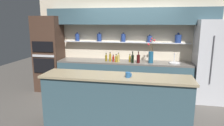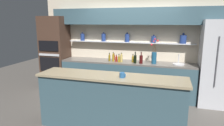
{
  "view_description": "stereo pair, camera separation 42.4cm",
  "coord_description": "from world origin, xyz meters",
  "px_view_note": "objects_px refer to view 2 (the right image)",
  "views": [
    {
      "loc": [
        0.59,
        -3.93,
        1.96
      ],
      "look_at": [
        -0.24,
        0.34,
        1.05
      ],
      "focal_mm": 32.0,
      "sensor_mm": 36.0,
      "label": 1
    },
    {
      "loc": [
        1.0,
        -3.82,
        1.96
      ],
      "look_at": [
        -0.24,
        0.34,
        1.05
      ],
      "focal_mm": 32.0,
      "sensor_mm": 36.0,
      "label": 2
    }
  ],
  "objects_px": {
    "bottle_oil_4": "(109,58)",
    "bottle_sauce_8": "(114,57)",
    "bottle_wine_0": "(135,59)",
    "bottle_sauce_3": "(116,59)",
    "oven_tower": "(55,53)",
    "bottle_oil_1": "(113,58)",
    "bottle_wine_2": "(141,59)",
    "sink_fixture": "(179,64)",
    "bottle_spirit_7": "(121,58)",
    "bottle_oil_6": "(119,59)",
    "refrigerator": "(221,64)",
    "coffee_mug": "(122,75)",
    "bottle_oil_5": "(133,59)",
    "flower_vase": "(154,56)"
  },
  "relations": [
    {
      "from": "bottle_sauce_3",
      "to": "bottle_spirit_7",
      "type": "height_order",
      "value": "bottle_spirit_7"
    },
    {
      "from": "bottle_oil_5",
      "to": "coffee_mug",
      "type": "relative_size",
      "value": 1.96
    },
    {
      "from": "bottle_spirit_7",
      "to": "oven_tower",
      "type": "bearing_deg",
      "value": 177.71
    },
    {
      "from": "bottle_oil_4",
      "to": "bottle_spirit_7",
      "type": "relative_size",
      "value": 0.91
    },
    {
      "from": "bottle_oil_4",
      "to": "coffee_mug",
      "type": "xyz_separation_m",
      "value": [
        0.79,
        -1.82,
        0.06
      ]
    },
    {
      "from": "bottle_spirit_7",
      "to": "bottle_oil_4",
      "type": "bearing_deg",
      "value": 174.26
    },
    {
      "from": "bottle_oil_4",
      "to": "bottle_sauce_8",
      "type": "relative_size",
      "value": 1.23
    },
    {
      "from": "flower_vase",
      "to": "coffee_mug",
      "type": "relative_size",
      "value": 5.94
    },
    {
      "from": "oven_tower",
      "to": "flower_vase",
      "type": "xyz_separation_m",
      "value": [
        2.85,
        -0.05,
        0.06
      ]
    },
    {
      "from": "bottle_wine_0",
      "to": "bottle_sauce_8",
      "type": "relative_size",
      "value": 1.67
    },
    {
      "from": "bottle_wine_2",
      "to": "bottle_spirit_7",
      "type": "xyz_separation_m",
      "value": [
        -0.52,
        0.05,
        -0.01
      ]
    },
    {
      "from": "oven_tower",
      "to": "bottle_oil_1",
      "type": "distance_m",
      "value": 1.79
    },
    {
      "from": "refrigerator",
      "to": "bottle_oil_6",
      "type": "height_order",
      "value": "refrigerator"
    },
    {
      "from": "refrigerator",
      "to": "flower_vase",
      "type": "relative_size",
      "value": 3.13
    },
    {
      "from": "refrigerator",
      "to": "bottle_sauce_8",
      "type": "xyz_separation_m",
      "value": [
        -2.62,
        0.19,
        -0.01
      ]
    },
    {
      "from": "bottle_oil_4",
      "to": "bottle_spirit_7",
      "type": "bearing_deg",
      "value": -5.74
    },
    {
      "from": "bottle_wine_2",
      "to": "bottle_sauce_8",
      "type": "relative_size",
      "value": 1.69
    },
    {
      "from": "bottle_oil_5",
      "to": "bottle_spirit_7",
      "type": "xyz_separation_m",
      "value": [
        -0.3,
        -0.05,
        0.02
      ]
    },
    {
      "from": "bottle_oil_1",
      "to": "bottle_oil_5",
      "type": "relative_size",
      "value": 1.16
    },
    {
      "from": "sink_fixture",
      "to": "bottle_wine_0",
      "type": "xyz_separation_m",
      "value": [
        -1.05,
        -0.16,
        0.09
      ]
    },
    {
      "from": "oven_tower",
      "to": "flower_vase",
      "type": "distance_m",
      "value": 2.85
    },
    {
      "from": "bottle_wine_0",
      "to": "bottle_sauce_3",
      "type": "distance_m",
      "value": 0.52
    },
    {
      "from": "bottle_oil_1",
      "to": "bottle_sauce_8",
      "type": "distance_m",
      "value": 0.22
    },
    {
      "from": "oven_tower",
      "to": "coffee_mug",
      "type": "relative_size",
      "value": 19.5
    },
    {
      "from": "bottle_oil_1",
      "to": "bottle_sauce_8",
      "type": "height_order",
      "value": "bottle_oil_1"
    },
    {
      "from": "sink_fixture",
      "to": "bottle_oil_6",
      "type": "height_order",
      "value": "sink_fixture"
    },
    {
      "from": "sink_fixture",
      "to": "bottle_oil_1",
      "type": "relative_size",
      "value": 1.16
    },
    {
      "from": "bottle_sauce_8",
      "to": "bottle_oil_1",
      "type": "bearing_deg",
      "value": -80.05
    },
    {
      "from": "refrigerator",
      "to": "flower_vase",
      "type": "xyz_separation_m",
      "value": [
        -1.53,
        -0.02,
        0.1
      ]
    },
    {
      "from": "refrigerator",
      "to": "oven_tower",
      "type": "distance_m",
      "value": 4.37
    },
    {
      "from": "refrigerator",
      "to": "bottle_oil_6",
      "type": "distance_m",
      "value": 2.41
    },
    {
      "from": "sink_fixture",
      "to": "bottle_spirit_7",
      "type": "xyz_separation_m",
      "value": [
        -1.43,
        -0.09,
        0.08
      ]
    },
    {
      "from": "bottle_spirit_7",
      "to": "coffee_mug",
      "type": "height_order",
      "value": "bottle_spirit_7"
    },
    {
      "from": "bottle_wine_0",
      "to": "bottle_wine_2",
      "type": "height_order",
      "value": "bottle_wine_2"
    },
    {
      "from": "refrigerator",
      "to": "bottle_wine_2",
      "type": "height_order",
      "value": "refrigerator"
    },
    {
      "from": "refrigerator",
      "to": "bottle_oil_1",
      "type": "distance_m",
      "value": 2.59
    },
    {
      "from": "bottle_oil_1",
      "to": "bottle_sauce_3",
      "type": "bearing_deg",
      "value": -2.16
    },
    {
      "from": "refrigerator",
      "to": "bottle_wine_2",
      "type": "xyz_separation_m",
      "value": [
        -1.84,
        -0.09,
        0.03
      ]
    },
    {
      "from": "sink_fixture",
      "to": "bottle_wine_0",
      "type": "height_order",
      "value": "bottle_wine_0"
    },
    {
      "from": "bottle_wine_2",
      "to": "sink_fixture",
      "type": "bearing_deg",
      "value": 8.87
    },
    {
      "from": "bottle_oil_5",
      "to": "bottle_spirit_7",
      "type": "distance_m",
      "value": 0.3
    },
    {
      "from": "bottle_wine_2",
      "to": "bottle_oil_5",
      "type": "distance_m",
      "value": 0.25
    },
    {
      "from": "bottle_spirit_7",
      "to": "bottle_oil_6",
      "type": "bearing_deg",
      "value": -133.31
    },
    {
      "from": "oven_tower",
      "to": "bottle_oil_4",
      "type": "xyz_separation_m",
      "value": [
        1.68,
        -0.05,
        -0.04
      ]
    },
    {
      "from": "bottle_wine_0",
      "to": "bottle_wine_2",
      "type": "relative_size",
      "value": 0.99
    },
    {
      "from": "bottle_oil_5",
      "to": "flower_vase",
      "type": "bearing_deg",
      "value": -2.08
    },
    {
      "from": "refrigerator",
      "to": "bottle_oil_1",
      "type": "xyz_separation_m",
      "value": [
        -2.59,
        -0.02,
        0.02
      ]
    },
    {
      "from": "bottle_wine_2",
      "to": "bottle_sauce_3",
      "type": "relative_size",
      "value": 1.67
    },
    {
      "from": "oven_tower",
      "to": "bottle_sauce_3",
      "type": "bearing_deg",
      "value": -1.98
    },
    {
      "from": "bottle_oil_1",
      "to": "refrigerator",
      "type": "bearing_deg",
      "value": 0.55
    }
  ]
}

